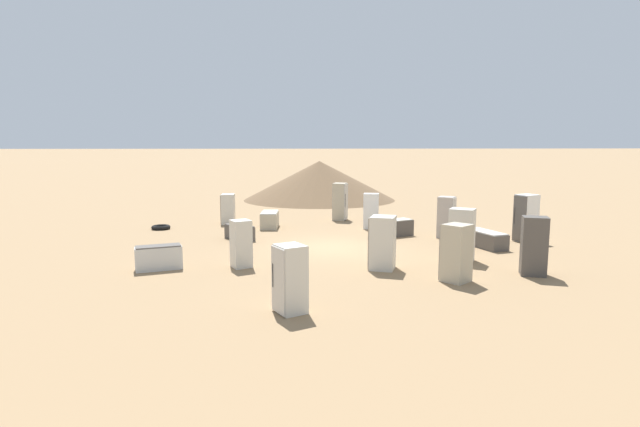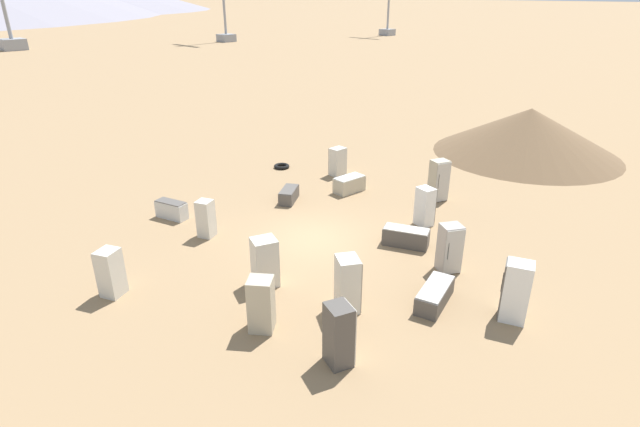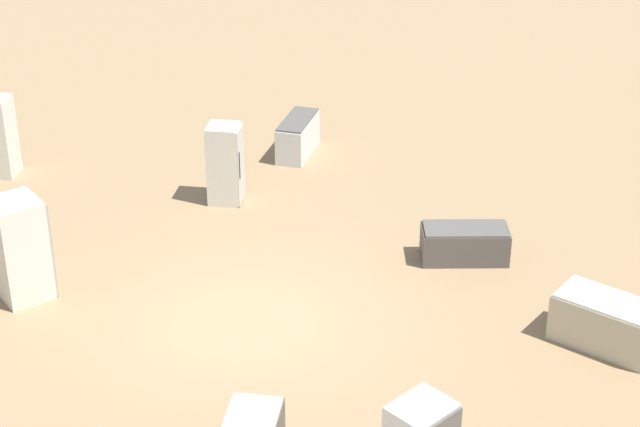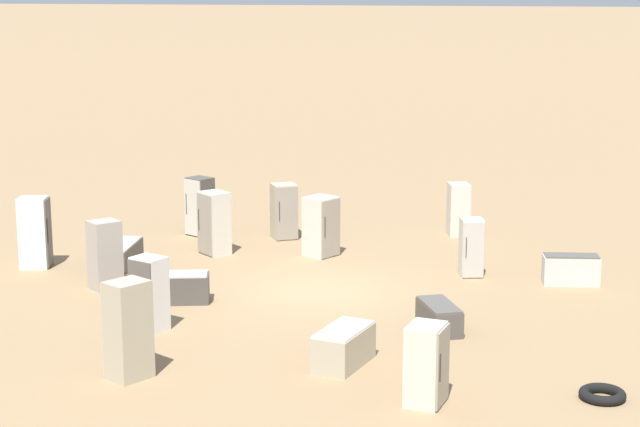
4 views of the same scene
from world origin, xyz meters
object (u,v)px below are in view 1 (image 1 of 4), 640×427
Objects in this scene: discarded_fridge_0 at (340,202)px; discarded_fridge_6 at (382,243)px; discarded_fridge_11 at (371,211)px; scrap_tire at (161,227)px; discarded_fridge_1 at (456,253)px; discarded_fridge_9 at (290,279)px; discarded_fridge_13 at (462,235)px; discarded_fridge_2 at (241,244)px; discarded_fridge_5 at (240,232)px; discarded_fridge_4 at (534,246)px; discarded_fridge_12 at (446,217)px; discarded_fridge_15 at (485,239)px; discarded_fridge_10 at (159,258)px; discarded_fridge_14 at (270,220)px; discarded_fridge_7 at (393,228)px; discarded_fridge_8 at (526,218)px; discarded_fridge_3 at (228,209)px.

discarded_fridge_0 reaches higher than discarded_fridge_6.
discarded_fridge_11 reaches higher than scrap_tire.
discarded_fridge_9 is at bearing 166.60° from discarded_fridge_1.
discarded_fridge_2 is at bearing -145.60° from discarded_fridge_13.
discarded_fridge_5 is 9.05m from discarded_fridge_13.
discarded_fridge_4 reaches higher than discarded_fridge_11.
discarded_fridge_12 reaches higher than discarded_fridge_15.
discarded_fridge_12 reaches higher than discarded_fridge_6.
discarded_fridge_14 is (-3.47, -7.74, -0.00)m from discarded_fridge_10.
discarded_fridge_5 is at bearing -112.44° from discarded_fridge_7.
discarded_fridge_12 is (0.48, -6.26, -0.02)m from discarded_fridge_4.
discarded_fridge_11 is at bearing 27.13° from discarded_fridge_2.
discarded_fridge_13 reaches higher than discarded_fridge_4.
discarded_fridge_6 is 7.87m from discarded_fridge_8.
discarded_fridge_15 is (-4.72, -2.99, -0.53)m from discarded_fridge_6.
discarded_fridge_14 is 0.79× the size of discarded_fridge_15.
discarded_fridge_15 reaches higher than scrap_tire.
discarded_fridge_14 is at bearing 150.51° from discarded_fridge_4.
discarded_fridge_13 reaches higher than discarded_fridge_12.
discarded_fridge_1 is 0.94× the size of discarded_fridge_4.
discarded_fridge_8 is at bearing -38.44° from discarded_fridge_6.
discarded_fridge_7 is 1.13× the size of discarded_fridge_11.
discarded_fridge_1 is at bearing -56.25° from discarded_fridge_14.
discarded_fridge_10 is (3.99, -4.49, -0.42)m from discarded_fridge_9.
discarded_fridge_9 is at bearing -82.16° from discarded_fridge_14.
discarded_fridge_5 is 0.90× the size of discarded_fridge_12.
discarded_fridge_6 is at bearing -174.23° from discarded_fridge_4.
discarded_fridge_3 is 0.93× the size of discarded_fridge_14.
discarded_fridge_5 is 5.35m from discarded_fridge_10.
discarded_fridge_11 is 9.90m from scrap_tire.
discarded_fridge_2 is at bearing -170.90° from discarded_fridge_3.
discarded_fridge_13 is 13.87m from scrap_tire.
discarded_fridge_9 reaches higher than discarded_fridge_5.
discarded_fridge_3 is 0.85× the size of discarded_fridge_12.
discarded_fridge_2 is 4.53m from discarded_fridge_6.
discarded_fridge_15 is at bearing -121.47° from discarded_fridge_3.
discarded_fridge_9 is 7.63m from discarded_fridge_13.
discarded_fridge_12 is 8.19m from discarded_fridge_14.
discarded_fridge_2 is at bearing -104.94° from discarded_fridge_10.
discarded_fridge_5 is 7.31m from discarded_fridge_6.
discarded_fridge_4 is 7.95m from discarded_fridge_9.
discarded_fridge_12 is 13.03m from scrap_tire.
discarded_fridge_9 is at bearing 114.46° from scrap_tire.
discarded_fridge_0 is 1.29× the size of discarded_fridge_10.
discarded_fridge_5 is at bearing -60.86° from discarded_fridge_12.
discarded_fridge_11 is at bearing 130.45° from discarded_fridge_4.
discarded_fridge_9 reaches higher than scrap_tire.
discarded_fridge_0 is 1.08× the size of discarded_fridge_13.
discarded_fridge_2 is 0.96× the size of discarded_fridge_14.
discarded_fridge_0 is 10.48m from discarded_fridge_6.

